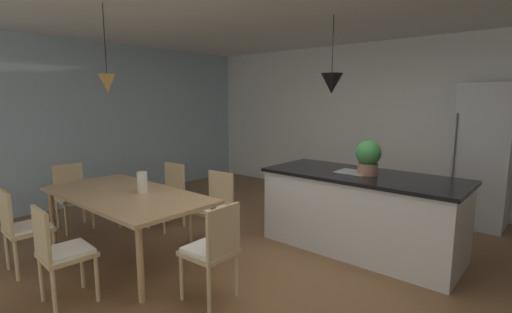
{
  "coord_description": "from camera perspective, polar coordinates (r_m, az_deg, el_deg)",
  "views": [
    {
      "loc": [
        2.09,
        -2.9,
        1.75
      ],
      "look_at": [
        -0.39,
        -0.03,
        1.15
      ],
      "focal_mm": 25.74,
      "sensor_mm": 36.0,
      "label": 1
    }
  ],
  "objects": [
    {
      "name": "chair_near_left",
      "position": [
        4.44,
        -32.49,
        -9.18
      ],
      "size": [
        0.42,
        0.42,
        0.87
      ],
      "color": "tan",
      "rests_on": "ground_plane"
    },
    {
      "name": "pendant_over_island_main",
      "position": [
        4.48,
        11.68,
        11.07
      ],
      "size": [
        0.26,
        0.26,
        0.89
      ],
      "color": "black"
    },
    {
      "name": "chair_kitchen_end",
      "position": [
        3.27,
        -6.72,
        -14.01
      ],
      "size": [
        0.42,
        0.42,
        0.87
      ],
      "color": "tan",
      "rests_on": "ground_plane"
    },
    {
      "name": "chair_far_left",
      "position": [
        5.17,
        -13.54,
        -5.56
      ],
      "size": [
        0.43,
        0.43,
        0.87
      ],
      "color": "tan",
      "rests_on": "ground_plane"
    },
    {
      "name": "dining_table",
      "position": [
        4.29,
        -19.55,
        -6.14
      ],
      "size": [
        2.05,
        1.02,
        0.73
      ],
      "color": "tan",
      "rests_on": "ground_plane"
    },
    {
      "name": "vase_on_dining_table",
      "position": [
        4.23,
        -17.26,
        -3.84
      ],
      "size": [
        0.11,
        0.11,
        0.23
      ],
      "color": "silver",
      "rests_on": "dining_table"
    },
    {
      "name": "chair_near_right",
      "position": [
        3.6,
        -28.11,
        -12.84
      ],
      "size": [
        0.43,
        0.43,
        0.87
      ],
      "color": "tan",
      "rests_on": "ground_plane"
    },
    {
      "name": "chair_window_end",
      "position": [
        5.56,
        -26.6,
        -5.25
      ],
      "size": [
        0.43,
        0.43,
        0.87
      ],
      "color": "tan",
      "rests_on": "ground_plane"
    },
    {
      "name": "wall_back_kitchen",
      "position": [
        6.52,
        22.08,
        4.79
      ],
      "size": [
        10.0,
        0.12,
        2.7
      ],
      "primitive_type": "cube",
      "color": "white",
      "rests_on": "ground_plane"
    },
    {
      "name": "pendant_over_table",
      "position": [
        4.16,
        -22.1,
        10.49
      ],
      "size": [
        0.17,
        0.17,
        0.9
      ],
      "color": "black"
    },
    {
      "name": "kitchen_island",
      "position": [
        4.47,
        15.95,
        -8.14
      ],
      "size": [
        2.21,
        0.96,
        0.91
      ],
      "color": "silver",
      "rests_on": "ground_plane"
    },
    {
      "name": "window_wall_left_glazing",
      "position": [
        6.81,
        -24.0,
        4.82
      ],
      "size": [
        0.06,
        8.4,
        2.7
      ],
      "primitive_type": "cube",
      "color": "#9EB7C6",
      "rests_on": "ground_plane"
    },
    {
      "name": "refrigerator",
      "position": [
        5.88,
        31.86,
        0.06
      ],
      "size": [
        0.66,
        0.67,
        1.96
      ],
      "color": "#B2B5B7",
      "rests_on": "ground_plane"
    },
    {
      "name": "ground_plane",
      "position": [
        3.99,
        4.7,
        -17.38
      ],
      "size": [
        10.0,
        8.4,
        0.04
      ],
      "primitive_type": "cube",
      "color": "brown"
    },
    {
      "name": "potted_plant_on_island",
      "position": [
        4.3,
        17.04,
        0.01
      ],
      "size": [
        0.28,
        0.28,
        0.39
      ],
      "color": "#8C664C",
      "rests_on": "kitchen_island"
    },
    {
      "name": "chair_far_right",
      "position": [
        4.48,
        -6.57,
        -7.62
      ],
      "size": [
        0.43,
        0.43,
        0.87
      ],
      "color": "tan",
      "rests_on": "ground_plane"
    }
  ]
}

